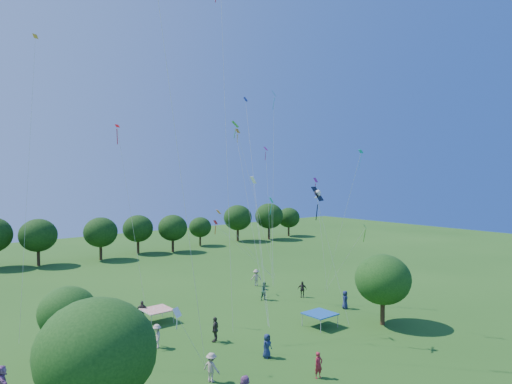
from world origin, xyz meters
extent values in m
ellipsoid|color=#1C4714|center=(-12.41, 10.04, 4.33)|extent=(5.31, 5.31, 4.78)
cylinder|color=#422B19|center=(-10.49, 20.42, 0.85)|extent=(0.35, 0.35, 1.69)
ellipsoid|color=#1C4714|center=(-10.49, 20.42, 3.27)|extent=(3.72, 3.72, 3.35)
cylinder|color=#422B19|center=(11.57, 11.91, 0.90)|extent=(0.37, 0.37, 1.79)
ellipsoid|color=#1C4714|center=(11.57, 11.91, 3.70)|extent=(4.49, 4.49, 4.04)
cylinder|color=#422B19|center=(-3.73, 55.12, 1.01)|extent=(0.42, 0.42, 2.03)
ellipsoid|color=#16370F|center=(-3.73, 55.12, 4.09)|extent=(4.86, 4.86, 4.37)
cylinder|color=#422B19|center=(4.25, 54.00, 0.98)|extent=(0.40, 0.40, 1.96)
ellipsoid|color=#16370F|center=(4.25, 54.00, 3.96)|extent=(4.71, 4.71, 4.24)
cylinder|color=#422B19|center=(10.62, 55.53, 0.96)|extent=(0.39, 0.39, 1.91)
ellipsoid|color=#16370F|center=(10.62, 55.53, 3.87)|extent=(4.59, 4.59, 4.13)
cylinder|color=#422B19|center=(15.42, 53.36, 0.94)|extent=(0.39, 0.39, 1.89)
ellipsoid|color=#16370F|center=(15.42, 53.36, 3.82)|extent=(4.54, 4.54, 4.08)
cylinder|color=#422B19|center=(22.08, 55.90, 0.79)|extent=(0.33, 0.33, 1.58)
ellipsoid|color=#16370F|center=(22.08, 55.90, 3.20)|extent=(3.80, 3.80, 3.42)
cylinder|color=#422B19|center=(30.27, 56.13, 1.07)|extent=(0.44, 0.44, 2.13)
ellipsoid|color=#16370F|center=(30.27, 56.13, 4.31)|extent=(5.12, 5.12, 4.61)
cylinder|color=#422B19|center=(36.10, 54.14, 1.09)|extent=(0.45, 0.45, 2.18)
ellipsoid|color=#16370F|center=(36.10, 54.14, 4.41)|extent=(5.24, 5.24, 4.72)
cylinder|color=#422B19|center=(42.14, 55.19, 0.91)|extent=(0.37, 0.37, 1.81)
ellipsoid|color=#16370F|center=(42.14, 55.19, 3.66)|extent=(4.35, 4.35, 3.91)
cube|color=red|center=(-2.31, 24.07, 1.05)|extent=(2.20, 2.20, 0.08)
cylinder|color=#999999|center=(-3.31, 23.07, 0.55)|extent=(0.05, 0.05, 1.10)
cylinder|color=#999999|center=(-1.31, 23.07, 0.55)|extent=(0.05, 0.05, 1.10)
cylinder|color=#999999|center=(-3.31, 25.07, 0.55)|extent=(0.05, 0.05, 1.10)
cylinder|color=#999999|center=(-1.31, 25.07, 0.55)|extent=(0.05, 0.05, 1.10)
cube|color=#174B97|center=(7.27, 14.80, 1.05)|extent=(2.20, 2.20, 0.08)
cylinder|color=#999999|center=(6.27, 13.80, 0.55)|extent=(0.05, 0.05, 1.10)
cylinder|color=#999999|center=(8.27, 13.80, 0.55)|extent=(0.05, 0.05, 1.10)
cylinder|color=#999999|center=(6.27, 15.80, 0.55)|extent=(0.05, 0.05, 1.10)
cylinder|color=#999999|center=(8.27, 15.80, 0.55)|extent=(0.05, 0.05, 1.10)
imported|color=#1A284E|center=(-0.04, 12.80, 0.80)|extent=(0.84, 0.54, 1.60)
imported|color=maroon|center=(0.39, 8.56, 0.78)|extent=(0.62, 0.43, 1.56)
imported|color=#275B2B|center=(-7.96, 23.12, 0.85)|extent=(0.95, 0.73, 1.71)
imported|color=#A79486|center=(11.82, 28.38, 0.90)|extent=(1.27, 1.07, 1.79)
imported|color=#38322C|center=(-1.06, 17.39, 0.91)|extent=(1.15, 1.02, 1.82)
imported|color=navy|center=(12.66, 16.69, 0.81)|extent=(0.91, 0.79, 1.63)
imported|color=maroon|center=(-7.50, 18.60, 0.90)|extent=(0.57, 0.76, 1.81)
imported|color=#285F3E|center=(-8.91, 19.16, 0.79)|extent=(0.56, 0.85, 1.58)
imported|color=#BCA596|center=(-4.91, 18.99, 0.84)|extent=(0.90, 1.20, 1.68)
imported|color=#362F2B|center=(12.39, 21.87, 0.79)|extent=(0.92, 0.99, 1.59)
imported|color=maroon|center=(-7.72, 23.25, 0.83)|extent=(0.73, 0.64, 1.65)
imported|color=#265937|center=(8.85, 23.46, 0.88)|extent=(0.93, 0.58, 1.76)
imported|color=tan|center=(-4.86, 12.20, 0.86)|extent=(0.86, 1.23, 1.72)
imported|color=#474039|center=(-3.13, 25.15, 0.85)|extent=(1.09, 0.91, 1.70)
imported|color=#935897|center=(-14.71, 18.16, 0.84)|extent=(0.82, 1.64, 1.68)
cube|color=black|center=(4.77, 12.80, 10.79)|extent=(1.35, 1.12, 1.02)
cube|color=black|center=(4.77, 12.85, 9.44)|extent=(0.14, 0.27, 1.18)
sphere|color=white|center=(4.77, 12.74, 10.89)|extent=(0.37, 0.37, 0.37)
cylinder|color=white|center=(4.77, 12.74, 10.61)|extent=(0.26, 0.52, 0.34)
cylinder|color=white|center=(4.77, 12.74, 10.61)|extent=(0.26, 0.52, 0.34)
cylinder|color=beige|center=(5.52, 11.92, 5.80)|extent=(1.52, 1.80, 9.00)
cylinder|color=beige|center=(-1.30, 15.62, 14.20)|extent=(0.39, 0.98, 25.79)
cube|color=red|center=(-4.40, 26.73, 16.20)|extent=(0.41, 0.34, 0.26)
cube|color=red|center=(-4.40, 26.78, 15.33)|extent=(0.20, 0.28, 1.28)
cylinder|color=beige|center=(-3.50, 26.23, 8.68)|extent=(1.83, 1.03, 14.75)
cube|color=orange|center=(7.16, 28.80, 8.31)|extent=(0.45, 0.59, 0.42)
cylinder|color=beige|center=(9.57, 27.26, 4.69)|extent=(4.84, 3.10, 6.80)
cube|color=#C47911|center=(9.03, 28.01, 16.69)|extent=(0.66, 0.52, 0.48)
cube|color=#C47911|center=(9.03, 28.06, 15.91)|extent=(0.14, 0.20, 0.83)
cylinder|color=beige|center=(10.50, 26.70, 8.87)|extent=(2.98, 2.65, 15.15)
cube|color=#297B16|center=(11.01, 13.30, 7.92)|extent=(0.47, 0.44, 0.34)
cube|color=#297B16|center=(11.01, 13.35, 7.14)|extent=(0.09, 0.24, 1.02)
cylinder|color=beige|center=(11.51, 15.91, 4.53)|extent=(1.03, 5.24, 6.46)
cube|color=#1583D9|center=(9.50, 22.87, 19.88)|extent=(0.73, 0.73, 0.56)
cube|color=#1583D9|center=(9.50, 22.92, 18.90)|extent=(0.06, 0.25, 1.12)
cylinder|color=beige|center=(9.48, 22.95, 10.45)|extent=(0.06, 0.17, 18.31)
cube|color=#A21B81|center=(12.03, 19.80, 11.65)|extent=(0.54, 0.39, 0.43)
cube|color=#A21B81|center=(12.03, 19.85, 10.80)|extent=(0.17, 0.24, 1.08)
cylinder|color=beige|center=(12.14, 19.11, 6.37)|extent=(0.24, 1.39, 10.15)
cube|color=white|center=(1.86, 16.60, 11.77)|extent=(0.44, 0.65, 0.53)
cylinder|color=beige|center=(1.71, 15.57, 6.41)|extent=(0.31, 2.09, 10.23)
cube|color=#0B8EAA|center=(9.07, 22.75, 9.73)|extent=(0.52, 0.67, 0.54)
cube|color=#0B8EAA|center=(9.07, 22.80, 8.84)|extent=(0.14, 0.23, 1.00)
cylinder|color=beige|center=(9.37, 22.91, 5.39)|extent=(0.61, 0.33, 8.17)
cylinder|color=beige|center=(-7.68, 10.71, 12.07)|extent=(3.79, 1.32, 21.55)
cube|color=red|center=(6.40, 28.24, 7.34)|extent=(0.59, 0.51, 0.42)
cube|color=red|center=(6.40, 28.29, 6.56)|extent=(0.12, 0.22, 0.91)
cylinder|color=beige|center=(9.21, 26.96, 4.22)|extent=(5.65, 2.58, 5.84)
cube|color=yellow|center=(-11.50, 22.95, 21.31)|extent=(0.40, 0.31, 0.32)
cylinder|color=beige|center=(-12.25, 22.60, 11.23)|extent=(1.52, 0.72, 19.86)
cube|color=green|center=(1.92, 18.91, 16.11)|extent=(0.72, 0.81, 0.49)
cube|color=green|center=(1.92, 18.96, 15.36)|extent=(0.11, 0.17, 0.67)
cylinder|color=beige|center=(1.79, 16.74, 8.57)|extent=(0.28, 4.36, 14.54)
cube|color=#121FB9|center=(3.94, 20.16, 18.41)|extent=(0.38, 0.48, 0.35)
cylinder|color=beige|center=(2.70, 17.23, 9.77)|extent=(2.49, 5.89, 16.95)
cube|color=#961983|center=(13.68, 28.95, 15.06)|extent=(0.68, 0.61, 0.42)
cube|color=#961983|center=(13.68, 29.00, 14.23)|extent=(0.13, 0.22, 0.93)
cylinder|color=beige|center=(12.70, 27.30, 8.06)|extent=(1.98, 3.33, 13.53)
cube|color=silver|center=(-7.80, 11.00, 4.98)|extent=(0.59, 0.49, 0.46)
cube|color=silver|center=(-7.80, 11.05, 4.35)|extent=(0.10, 0.15, 0.60)
cylinder|color=beige|center=(-6.83, 11.02, 3.03)|extent=(1.96, 0.06, 3.47)
cube|color=#0EA0D3|center=(9.32, 12.49, 13.98)|extent=(0.32, 0.41, 0.30)
cube|color=#0EA0D3|center=(9.32, 12.54, 13.14)|extent=(0.19, 0.26, 1.19)
cylinder|color=beige|center=(10.62, 15.51, 7.56)|extent=(2.62, 6.05, 12.53)
camera|label=1|loc=(-19.54, -9.81, 12.21)|focal=32.00mm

